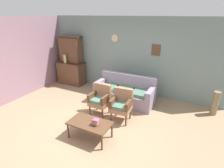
# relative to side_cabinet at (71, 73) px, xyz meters

# --- Properties ---
(ground_plane) EXTENTS (7.68, 7.68, 0.00)m
(ground_plane) POSITION_rel_side_cabinet_xyz_m (2.45, -2.25, -0.47)
(ground_plane) COLOR #997A5B
(wall_back_with_decor) EXTENTS (6.40, 0.09, 2.70)m
(wall_back_with_decor) POSITION_rel_side_cabinet_xyz_m (2.45, 0.38, 0.89)
(wall_back_with_decor) COLOR gray
(wall_back_with_decor) RESTS_ON ground
(wall_left_side) EXTENTS (0.06, 5.20, 2.70)m
(wall_left_side) POSITION_rel_side_cabinet_xyz_m (-0.78, -2.25, 0.88)
(wall_left_side) COLOR gray
(wall_left_side) RESTS_ON ground
(side_cabinet) EXTENTS (1.16, 0.55, 0.93)m
(side_cabinet) POSITION_rel_side_cabinet_xyz_m (0.00, 0.00, 0.00)
(side_cabinet) COLOR brown
(side_cabinet) RESTS_ON ground
(cabinet_upper_hutch) EXTENTS (0.99, 0.38, 1.03)m
(cabinet_upper_hutch) POSITION_rel_side_cabinet_xyz_m (0.00, 0.08, 0.98)
(cabinet_upper_hutch) COLOR brown
(cabinet_upper_hutch) RESTS_ON side_cabinet
(vase_on_cabinet) EXTENTS (0.12, 0.12, 0.32)m
(vase_on_cabinet) POSITION_rel_side_cabinet_xyz_m (-0.11, -0.18, 0.63)
(vase_on_cabinet) COLOR tan
(vase_on_cabinet) RESTS_ON side_cabinet
(floral_couch) EXTENTS (1.92, 0.80, 0.90)m
(floral_couch) POSITION_rel_side_cabinet_xyz_m (2.66, -0.56, -0.14)
(floral_couch) COLOR gray
(floral_couch) RESTS_ON ground
(armchair_by_doorway) EXTENTS (0.53, 0.50, 0.90)m
(armchair_by_doorway) POSITION_rel_side_cabinet_xyz_m (2.32, -1.57, 0.03)
(armchair_by_doorway) COLOR #9E6B4C
(armchair_by_doorway) RESTS_ON ground
(armchair_near_couch_end) EXTENTS (0.56, 0.53, 0.90)m
(armchair_near_couch_end) POSITION_rel_side_cabinet_xyz_m (3.00, -1.59, 0.03)
(armchair_near_couch_end) COLOR #9E6B4C
(armchair_near_couch_end) RESTS_ON ground
(coffee_table) EXTENTS (1.00, 0.56, 0.42)m
(coffee_table) POSITION_rel_side_cabinet_xyz_m (2.65, -2.62, -0.09)
(coffee_table) COLOR brown
(coffee_table) RESTS_ON ground
(book_stack_on_table) EXTENTS (0.17, 0.11, 0.15)m
(book_stack_on_table) POSITION_rel_side_cabinet_xyz_m (2.83, -2.65, 0.03)
(book_stack_on_table) COLOR #A3958F
(book_stack_on_table) RESTS_ON coffee_table
(floor_vase_by_wall) EXTENTS (0.19, 0.19, 0.72)m
(floor_vase_by_wall) POSITION_rel_side_cabinet_xyz_m (5.30, -0.10, -0.11)
(floor_vase_by_wall) COLOR olive
(floor_vase_by_wall) RESTS_ON ground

